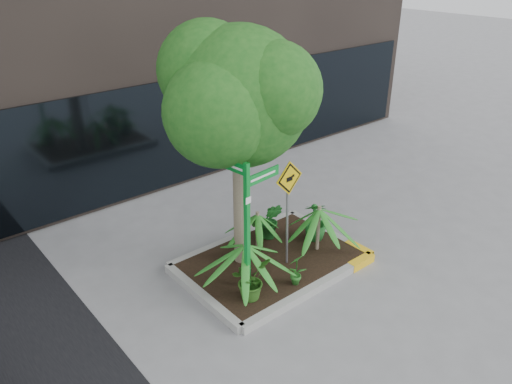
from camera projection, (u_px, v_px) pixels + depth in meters
ground at (274, 276)px, 9.17m from camera, size 80.00×80.00×0.00m
planter at (274, 261)px, 9.45m from camera, size 3.35×2.36×0.15m
tree at (240, 97)px, 8.06m from camera, size 2.98×2.64×4.47m
palm_front at (319, 209)px, 9.35m from camera, size 1.06×1.06×1.18m
palm_left at (245, 245)px, 8.30m from camera, size 1.00×1.00×1.12m
palm_back at (257, 214)px, 9.44m from camera, size 0.90×0.90×1.00m
shrub_a at (250, 280)px, 8.25m from camera, size 0.80×0.80×0.70m
shrub_b at (316, 220)px, 9.91m from camera, size 0.64×0.64×0.82m
shrub_c at (296, 269)px, 8.60m from camera, size 0.35×0.35×0.62m
shrub_d at (271, 220)px, 9.94m from camera, size 0.62×0.62×0.80m
street_sign_post at (247, 219)px, 7.82m from camera, size 0.80×0.76×2.59m
cattle_sign at (288, 196)px, 8.72m from camera, size 0.63×0.09×2.04m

